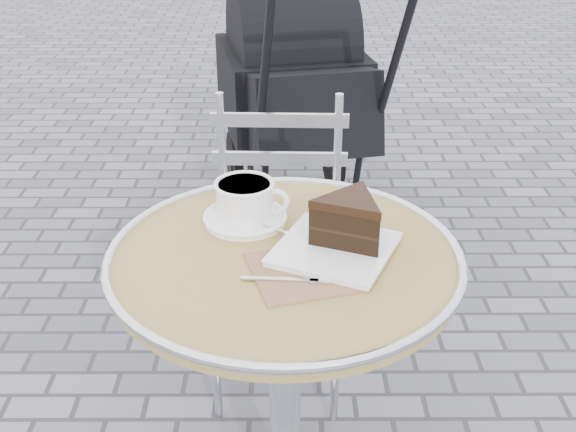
{
  "coord_description": "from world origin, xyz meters",
  "views": [
    {
      "loc": [
        0.0,
        -1.24,
        1.47
      ],
      "look_at": [
        0.01,
        0.07,
        0.78
      ],
      "focal_mm": 45.0,
      "sensor_mm": 36.0,
      "label": 1
    }
  ],
  "objects_px": {
    "cappuccino_set": "(246,204)",
    "bistro_chair": "(279,212)",
    "cafe_table": "(285,321)",
    "cake_plate_set": "(345,227)",
    "baby_stroller": "(297,105)"
  },
  "relations": [
    {
      "from": "cafe_table",
      "to": "baby_stroller",
      "type": "distance_m",
      "value": 1.55
    },
    {
      "from": "baby_stroller",
      "to": "bistro_chair",
      "type": "bearing_deg",
      "value": -105.6
    },
    {
      "from": "cake_plate_set",
      "to": "bistro_chair",
      "type": "bearing_deg",
      "value": 128.07
    },
    {
      "from": "cake_plate_set",
      "to": "baby_stroller",
      "type": "distance_m",
      "value": 1.56
    },
    {
      "from": "cake_plate_set",
      "to": "baby_stroller",
      "type": "height_order",
      "value": "baby_stroller"
    },
    {
      "from": "cake_plate_set",
      "to": "baby_stroller",
      "type": "bearing_deg",
      "value": 116.78
    },
    {
      "from": "baby_stroller",
      "to": "cake_plate_set",
      "type": "bearing_deg",
      "value": -99.04
    },
    {
      "from": "bistro_chair",
      "to": "baby_stroller",
      "type": "relative_size",
      "value": 0.74
    },
    {
      "from": "cafe_table",
      "to": "cappuccino_set",
      "type": "bearing_deg",
      "value": 120.83
    },
    {
      "from": "cappuccino_set",
      "to": "cake_plate_set",
      "type": "bearing_deg",
      "value": -26.67
    },
    {
      "from": "cappuccino_set",
      "to": "bistro_chair",
      "type": "distance_m",
      "value": 0.5
    },
    {
      "from": "cafe_table",
      "to": "bistro_chair",
      "type": "distance_m",
      "value": 0.57
    },
    {
      "from": "cappuccino_set",
      "to": "bistro_chair",
      "type": "bearing_deg",
      "value": 86.16
    },
    {
      "from": "cappuccino_set",
      "to": "cake_plate_set",
      "type": "relative_size",
      "value": 0.53
    },
    {
      "from": "cafe_table",
      "to": "cake_plate_set",
      "type": "relative_size",
      "value": 2.11
    }
  ]
}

